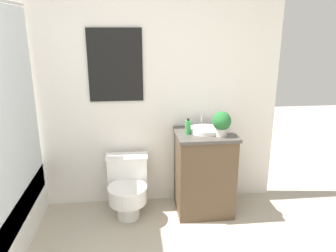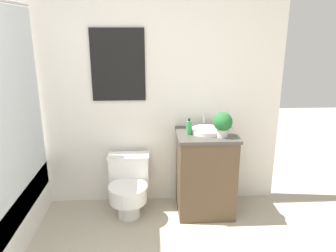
% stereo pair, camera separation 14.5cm
% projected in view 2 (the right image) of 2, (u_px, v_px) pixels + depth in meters
% --- Properties ---
extents(wall_back, '(3.44, 0.07, 2.50)m').
position_uv_depth(wall_back, '(109.00, 84.00, 3.20)').
color(wall_back, white).
rests_on(wall_back, ground_plane).
extents(toilet, '(0.41, 0.52, 0.57)m').
position_uv_depth(toilet, '(129.00, 185.00, 3.21)').
color(toilet, white).
rests_on(toilet, ground_plane).
extents(vanity, '(0.57, 0.50, 0.82)m').
position_uv_depth(vanity, '(205.00, 173.00, 3.21)').
color(vanity, brown).
rests_on(vanity, ground_plane).
extents(sink, '(0.30, 0.33, 0.13)m').
position_uv_depth(sink, '(206.00, 130.00, 3.11)').
color(sink, white).
rests_on(sink, vanity).
extents(soap_bottle, '(0.06, 0.06, 0.15)m').
position_uv_depth(soap_bottle, '(189.00, 127.00, 3.05)').
color(soap_bottle, green).
rests_on(soap_bottle, vanity).
extents(potted_plant, '(0.18, 0.18, 0.23)m').
position_uv_depth(potted_plant, '(223.00, 123.00, 2.97)').
color(potted_plant, beige).
rests_on(potted_plant, vanity).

